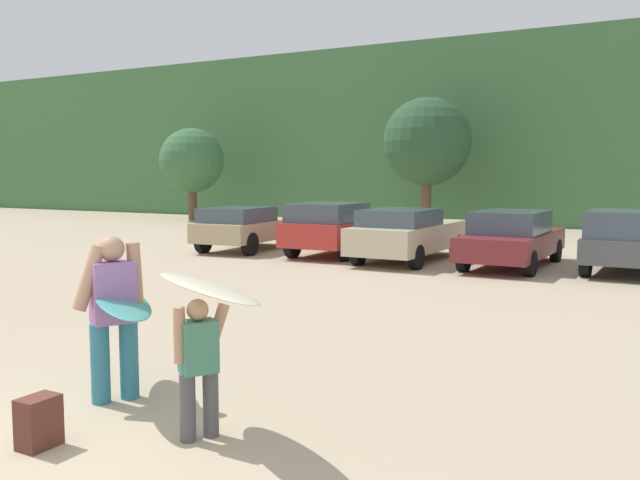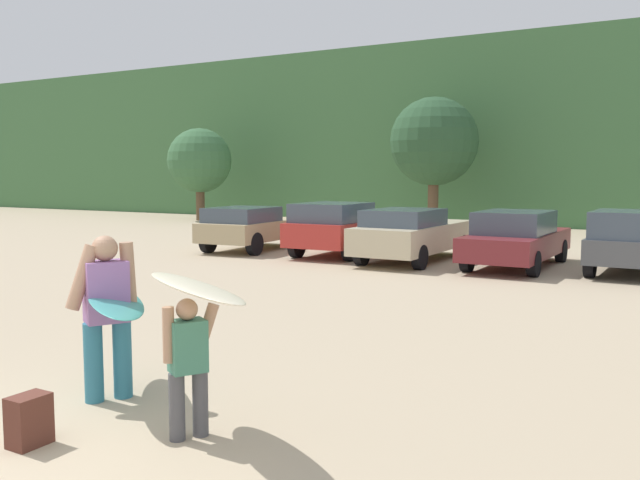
{
  "view_description": "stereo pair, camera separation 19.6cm",
  "coord_description": "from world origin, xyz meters",
  "px_view_note": "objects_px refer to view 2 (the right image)",
  "views": [
    {
      "loc": [
        5.05,
        -3.4,
        2.38
      ],
      "look_at": [
        -0.71,
        6.98,
        1.21
      ],
      "focal_mm": 38.26,
      "sensor_mm": 36.0,
      "label": 1
    },
    {
      "loc": [
        5.22,
        -3.3,
        2.38
      ],
      "look_at": [
        -0.71,
        6.98,
        1.21
      ],
      "focal_mm": 38.26,
      "sensor_mm": 36.0,
      "label": 2
    }
  ],
  "objects_px": {
    "person_adult": "(107,308)",
    "parked_car_tan": "(251,227)",
    "parked_car_red": "(342,227)",
    "backpack_dropped": "(29,420)",
    "surfboard_teal": "(116,300)",
    "surfboard_cream": "(194,287)",
    "parked_car_dark_gray": "(638,241)",
    "parked_car_maroon": "(516,238)",
    "person_child": "(188,360)",
    "parked_car_champagne": "(412,234)"
  },
  "relations": [
    {
      "from": "parked_car_red",
      "to": "backpack_dropped",
      "type": "bearing_deg",
      "value": -164.7
    },
    {
      "from": "person_adult",
      "to": "surfboard_teal",
      "type": "relative_size",
      "value": 0.89
    },
    {
      "from": "person_adult",
      "to": "surfboard_cream",
      "type": "height_order",
      "value": "person_adult"
    },
    {
      "from": "parked_car_champagne",
      "to": "parked_car_maroon",
      "type": "distance_m",
      "value": 2.75
    },
    {
      "from": "person_adult",
      "to": "parked_car_champagne",
      "type": "bearing_deg",
      "value": -52.12
    },
    {
      "from": "parked_car_red",
      "to": "surfboard_cream",
      "type": "xyz_separation_m",
      "value": [
        5.45,
        -12.95,
        0.58
      ]
    },
    {
      "from": "surfboard_teal",
      "to": "surfboard_cream",
      "type": "height_order",
      "value": "surfboard_cream"
    },
    {
      "from": "surfboard_teal",
      "to": "parked_car_champagne",
      "type": "bearing_deg",
      "value": -40.76
    },
    {
      "from": "parked_car_dark_gray",
      "to": "person_adult",
      "type": "distance_m",
      "value": 13.14
    },
    {
      "from": "parked_car_maroon",
      "to": "surfboard_teal",
      "type": "height_order",
      "value": "parked_car_maroon"
    },
    {
      "from": "person_child",
      "to": "surfboard_teal",
      "type": "distance_m",
      "value": 1.53
    },
    {
      "from": "parked_car_red",
      "to": "person_adult",
      "type": "relative_size",
      "value": 2.56
    },
    {
      "from": "person_child",
      "to": "surfboard_cream",
      "type": "bearing_deg",
      "value": -162.7
    },
    {
      "from": "parked_car_champagne",
      "to": "person_child",
      "type": "height_order",
      "value": "parked_car_champagne"
    },
    {
      "from": "parked_car_dark_gray",
      "to": "person_child",
      "type": "distance_m",
      "value": 13.17
    },
    {
      "from": "surfboard_teal",
      "to": "person_child",
      "type": "bearing_deg",
      "value": -157.67
    },
    {
      "from": "parked_car_dark_gray",
      "to": "surfboard_teal",
      "type": "bearing_deg",
      "value": 163.01
    },
    {
      "from": "person_adult",
      "to": "surfboard_teal",
      "type": "distance_m",
      "value": 0.13
    },
    {
      "from": "parked_car_red",
      "to": "surfboard_cream",
      "type": "distance_m",
      "value": 14.06
    },
    {
      "from": "parked_car_tan",
      "to": "parked_car_red",
      "type": "xyz_separation_m",
      "value": [
        3.02,
        0.36,
        0.08
      ]
    },
    {
      "from": "parked_car_dark_gray",
      "to": "surfboard_cream",
      "type": "distance_m",
      "value": 13.18
    },
    {
      "from": "parked_car_champagne",
      "to": "backpack_dropped",
      "type": "bearing_deg",
      "value": -171.6
    },
    {
      "from": "parked_car_red",
      "to": "parked_car_dark_gray",
      "type": "height_order",
      "value": "parked_car_red"
    },
    {
      "from": "parked_car_tan",
      "to": "parked_car_champagne",
      "type": "relative_size",
      "value": 0.85
    },
    {
      "from": "person_adult",
      "to": "backpack_dropped",
      "type": "relative_size",
      "value": 3.86
    },
    {
      "from": "person_child",
      "to": "surfboard_teal",
      "type": "height_order",
      "value": "person_child"
    },
    {
      "from": "person_child",
      "to": "backpack_dropped",
      "type": "relative_size",
      "value": 2.83
    },
    {
      "from": "parked_car_red",
      "to": "parked_car_maroon",
      "type": "relative_size",
      "value": 0.95
    },
    {
      "from": "parked_car_red",
      "to": "person_adult",
      "type": "height_order",
      "value": "person_adult"
    },
    {
      "from": "parked_car_dark_gray",
      "to": "surfboard_cream",
      "type": "relative_size",
      "value": 2.05
    },
    {
      "from": "surfboard_cream",
      "to": "parked_car_maroon",
      "type": "bearing_deg",
      "value": -57.97
    },
    {
      "from": "person_adult",
      "to": "person_child",
      "type": "distance_m",
      "value": 1.51
    },
    {
      "from": "surfboard_cream",
      "to": "person_adult",
      "type": "bearing_deg",
      "value": 15.25
    },
    {
      "from": "parked_car_tan",
      "to": "surfboard_teal",
      "type": "distance_m",
      "value": 13.93
    },
    {
      "from": "parked_car_red",
      "to": "person_child",
      "type": "height_order",
      "value": "parked_car_red"
    },
    {
      "from": "parked_car_champagne",
      "to": "surfboard_cream",
      "type": "distance_m",
      "value": 12.99
    },
    {
      "from": "person_child",
      "to": "parked_car_dark_gray",
      "type": "bearing_deg",
      "value": -70.51
    },
    {
      "from": "parked_car_tan",
      "to": "parked_car_dark_gray",
      "type": "relative_size",
      "value": 1.02
    },
    {
      "from": "parked_car_maroon",
      "to": "surfboard_cream",
      "type": "xyz_separation_m",
      "value": [
        0.39,
        -12.82,
        0.65
      ]
    },
    {
      "from": "parked_car_maroon",
      "to": "parked_car_dark_gray",
      "type": "height_order",
      "value": "parked_car_dark_gray"
    },
    {
      "from": "parked_car_dark_gray",
      "to": "surfboard_teal",
      "type": "height_order",
      "value": "parked_car_dark_gray"
    },
    {
      "from": "person_adult",
      "to": "surfboard_cream",
      "type": "relative_size",
      "value": 0.9
    },
    {
      "from": "parked_car_tan",
      "to": "parked_car_maroon",
      "type": "relative_size",
      "value": 0.86
    },
    {
      "from": "parked_car_champagne",
      "to": "surfboard_teal",
      "type": "xyz_separation_m",
      "value": [
        1.6,
        -12.07,
        0.29
      ]
    },
    {
      "from": "parked_car_maroon",
      "to": "backpack_dropped",
      "type": "relative_size",
      "value": 10.36
    },
    {
      "from": "person_adult",
      "to": "parked_car_tan",
      "type": "bearing_deg",
      "value": -29.88
    },
    {
      "from": "parked_car_maroon",
      "to": "person_child",
      "type": "distance_m",
      "value": 12.8
    },
    {
      "from": "person_child",
      "to": "parked_car_champagne",
      "type": "bearing_deg",
      "value": -46.02
    },
    {
      "from": "surfboard_teal",
      "to": "parked_car_maroon",
      "type": "bearing_deg",
      "value": -53.6
    },
    {
      "from": "backpack_dropped",
      "to": "surfboard_teal",
      "type": "bearing_deg",
      "value": 103.4
    }
  ]
}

